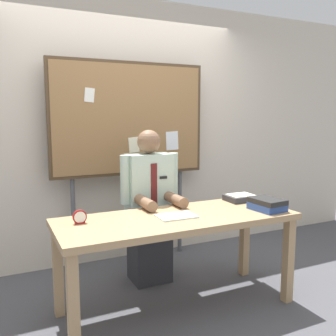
{
  "coord_description": "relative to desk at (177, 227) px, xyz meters",
  "views": [
    {
      "loc": [
        -1.25,
        -2.46,
        1.52
      ],
      "look_at": [
        0.0,
        0.17,
        1.1
      ],
      "focal_mm": 39.52,
      "sensor_mm": 36.0,
      "label": 1
    }
  ],
  "objects": [
    {
      "name": "back_wall",
      "position": [
        0.0,
        1.26,
        0.69
      ],
      "size": [
        6.4,
        0.08,
        2.7
      ],
      "primitive_type": "cube",
      "color": "beige",
      "rests_on": "ground_plane"
    },
    {
      "name": "desk_clock",
      "position": [
        -0.72,
        0.12,
        0.14
      ],
      "size": [
        0.1,
        0.04,
        0.1
      ],
      "color": "maroon",
      "rests_on": "desk"
    },
    {
      "name": "paper_tray",
      "position": [
        0.74,
        0.21,
        0.12
      ],
      "size": [
        0.26,
        0.2,
        0.06
      ],
      "color": "#333338",
      "rests_on": "desk"
    },
    {
      "name": "book_stack",
      "position": [
        0.74,
        -0.16,
        0.14
      ],
      "size": [
        0.24,
        0.29,
        0.1
      ],
      "color": "#2D4C99",
      "rests_on": "desk"
    },
    {
      "name": "open_notebook",
      "position": [
        -0.02,
        -0.02,
        0.1
      ],
      "size": [
        0.3,
        0.21,
        0.01
      ],
      "primitive_type": "cube",
      "rotation": [
        0.0,
        0.0,
        -0.03
      ],
      "color": "silver",
      "rests_on": "desk"
    },
    {
      "name": "bulletin_board",
      "position": [
        0.0,
        1.06,
        0.8
      ],
      "size": [
        1.59,
        0.09,
        2.04
      ],
      "color": "#4C3823",
      "rests_on": "ground_plane"
    },
    {
      "name": "desk",
      "position": [
        0.0,
        0.0,
        0.0
      ],
      "size": [
        1.84,
        0.7,
        0.75
      ],
      "color": "tan",
      "rests_on": "ground_plane"
    },
    {
      "name": "ground_plane",
      "position": [
        0.0,
        0.0,
        -0.66
      ],
      "size": [
        12.0,
        12.0,
        0.0
      ],
      "primitive_type": "plane",
      "color": "#4C4C51"
    },
    {
      "name": "person",
      "position": [
        0.0,
        0.56,
        -0.01
      ],
      "size": [
        0.55,
        0.56,
        1.39
      ],
      "color": "#2D2D33",
      "rests_on": "ground_plane"
    }
  ]
}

